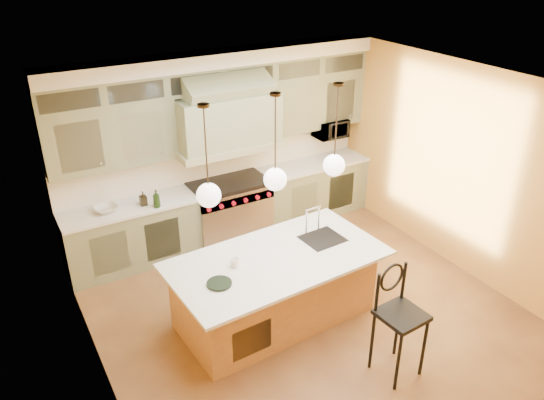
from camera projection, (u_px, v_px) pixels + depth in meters
floor at (304, 309)px, 6.85m from camera, size 5.00×5.00×0.00m
ceiling at (311, 88)px, 5.55m from camera, size 5.00×5.00×0.00m
wall_back at (217, 145)px, 8.13m from camera, size 5.00×0.00×5.00m
wall_front at (478, 336)px, 4.27m from camera, size 5.00×0.00×5.00m
wall_left at (89, 271)px, 5.08m from camera, size 0.00×5.00×5.00m
wall_right at (458, 168)px, 7.32m from camera, size 0.00×5.00×5.00m
back_cabinetry at (225, 151)px, 7.94m from camera, size 5.00×0.77×2.90m
range at (230, 209)px, 8.29m from camera, size 1.20×0.74×0.96m
kitchen_island at (275, 287)px, 6.51m from camera, size 2.64×1.49×1.35m
counter_stool at (399, 315)px, 5.59m from camera, size 0.49×0.49×1.30m
microwave at (330, 128)px, 8.81m from camera, size 0.54×0.37×0.30m
oil_bottle_a at (156, 199)px, 7.32m from camera, size 0.11×0.11×0.26m
oil_bottle_b at (143, 198)px, 7.39m from camera, size 0.09×0.10×0.21m
fruit_bowl at (106, 209)px, 7.25m from camera, size 0.36×0.36×0.08m
cup at (235, 263)px, 6.07m from camera, size 0.13×0.13×0.11m
pendant_left at (209, 193)px, 5.48m from camera, size 0.26×0.26×1.11m
pendant_center at (275, 177)px, 5.84m from camera, size 0.26×0.26×1.11m
pendant_right at (334, 163)px, 6.20m from camera, size 0.26×0.26×1.11m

